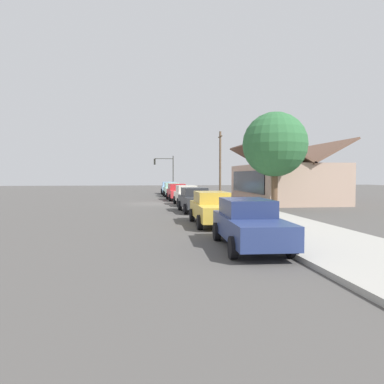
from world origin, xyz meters
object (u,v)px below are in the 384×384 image
(shade_tree, at_px, (275,145))
(fire_hydrant_red, at_px, (214,203))
(car_cherry, at_px, (177,192))
(car_navy, at_px, (249,223))
(car_skyblue, at_px, (169,188))
(car_charcoal, at_px, (195,200))
(car_mustard, at_px, (213,208))
(car_seafoam, at_px, (172,189))
(traffic_light_main, at_px, (166,168))
(car_ivory, at_px, (187,195))
(utility_pole_wooden, at_px, (220,162))

(shade_tree, bearing_deg, fire_hydrant_red, -97.33)
(car_cherry, relative_size, car_navy, 1.00)
(car_skyblue, bearing_deg, car_charcoal, 1.75)
(car_charcoal, xyz_separation_m, car_mustard, (6.38, -0.07, 0.00))
(car_skyblue, distance_m, car_seafoam, 5.99)
(shade_tree, bearing_deg, car_cherry, -152.83)
(car_charcoal, height_order, traffic_light_main, traffic_light_main)
(car_cherry, xyz_separation_m, shade_tree, (11.18, 5.74, 3.72))
(traffic_light_main, bearing_deg, car_navy, 0.24)
(traffic_light_main, xyz_separation_m, fire_hydrant_red, (26.60, 1.66, -2.99))
(car_skyblue, bearing_deg, shade_tree, 15.34)
(car_ivory, height_order, utility_pole_wooden, utility_pole_wooden)
(car_cherry, distance_m, shade_tree, 13.11)
(shade_tree, relative_size, utility_pole_wooden, 0.91)
(car_cherry, relative_size, car_mustard, 1.00)
(car_seafoam, height_order, shade_tree, shade_tree)
(car_seafoam, xyz_separation_m, fire_hydrant_red, (16.93, 1.56, -0.32))
(car_ivory, bearing_deg, car_charcoal, -2.41)
(shade_tree, distance_m, fire_hydrant_red, 5.82)
(car_cherry, bearing_deg, car_charcoal, -0.79)
(car_cherry, bearing_deg, traffic_light_main, 179.16)
(car_seafoam, xyz_separation_m, traffic_light_main, (-9.67, -0.10, 2.68))
(car_charcoal, xyz_separation_m, utility_pole_wooden, (-17.63, 5.51, 3.12))
(car_cherry, distance_m, utility_pole_wooden, 8.70)
(car_cherry, xyz_separation_m, car_ivory, (6.04, 0.22, -0.00))
(car_charcoal, bearing_deg, car_navy, -1.82)
(car_charcoal, bearing_deg, traffic_light_main, 178.37)
(car_charcoal, bearing_deg, car_cherry, 178.40)
(car_ivory, relative_size, traffic_light_main, 0.88)
(car_skyblue, height_order, utility_pole_wooden, utility_pole_wooden)
(car_skyblue, height_order, traffic_light_main, traffic_light_main)
(traffic_light_main, bearing_deg, car_ivory, 0.76)
(traffic_light_main, bearing_deg, fire_hydrant_red, 3.57)
(utility_pole_wooden, bearing_deg, car_cherry, -43.38)
(fire_hydrant_red, bearing_deg, car_mustard, -12.03)
(car_ivory, xyz_separation_m, fire_hydrant_red, (4.61, 1.37, -0.32))
(traffic_light_main, bearing_deg, car_seafoam, 0.57)
(car_charcoal, bearing_deg, car_ivory, 176.58)
(car_seafoam, bearing_deg, car_cherry, -0.32)
(fire_hydrant_red, bearing_deg, car_skyblue, -176.25)
(car_skyblue, height_order, car_ivory, same)
(car_mustard, distance_m, traffic_light_main, 34.16)
(car_cherry, distance_m, fire_hydrant_red, 10.77)
(car_mustard, height_order, shade_tree, shade_tree)
(utility_pole_wooden, bearing_deg, car_skyblue, -139.19)
(car_ivory, bearing_deg, shade_tree, 46.11)
(car_skyblue, xyz_separation_m, traffic_light_main, (-3.68, -0.16, 2.67))
(car_charcoal, relative_size, fire_hydrant_red, 6.23)
(car_charcoal, xyz_separation_m, shade_tree, (-0.54, 5.67, 3.72))
(car_seafoam, distance_m, car_navy, 30.16)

